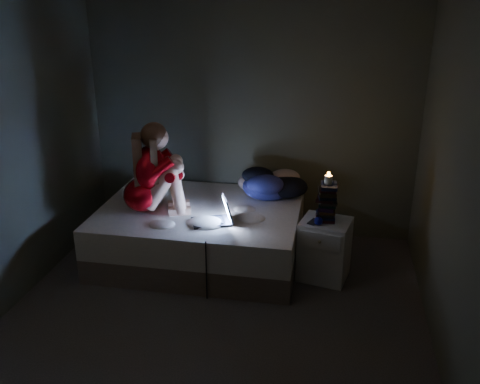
% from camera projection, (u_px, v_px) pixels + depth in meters
% --- Properties ---
extents(floor, '(3.60, 3.80, 0.02)m').
position_uv_depth(floor, '(213.00, 321.00, 4.52)').
color(floor, '#312E2C').
rests_on(floor, ground).
extents(wall_back, '(3.60, 0.02, 2.60)m').
position_uv_depth(wall_back, '(251.00, 120.00, 5.80)').
color(wall_back, '#474A44').
rests_on(wall_back, ground).
extents(wall_front, '(3.60, 0.02, 2.60)m').
position_uv_depth(wall_front, '(106.00, 322.00, 2.30)').
color(wall_front, '#474A44').
rests_on(wall_front, ground).
extents(wall_right, '(0.02, 3.80, 2.60)m').
position_uv_depth(wall_right, '(459.00, 193.00, 3.74)').
color(wall_right, '#474A44').
rests_on(wall_right, ground).
extents(bed, '(2.02, 1.51, 0.55)m').
position_uv_depth(bed, '(201.00, 233.00, 5.49)').
color(bed, beige).
rests_on(bed, ground).
extents(pillow, '(0.40, 0.28, 0.12)m').
position_uv_depth(pillow, '(146.00, 193.00, 5.64)').
color(pillow, silver).
rests_on(pillow, bed).
extents(woman, '(0.66, 0.55, 0.92)m').
position_uv_depth(woman, '(141.00, 169.00, 5.11)').
color(woman, maroon).
rests_on(woman, bed).
extents(laptop, '(0.45, 0.39, 0.26)m').
position_uv_depth(laptop, '(211.00, 210.00, 5.01)').
color(laptop, black).
rests_on(laptop, bed).
extents(clothes_pile, '(0.68, 0.61, 0.34)m').
position_uv_depth(clothes_pile, '(268.00, 182.00, 5.63)').
color(clothes_pile, navy).
rests_on(clothes_pile, bed).
extents(nightstand, '(0.52, 0.48, 0.60)m').
position_uv_depth(nightstand, '(324.00, 249.00, 5.10)').
color(nightstand, silver).
rests_on(nightstand, ground).
extents(book_stack, '(0.19, 0.25, 0.37)m').
position_uv_depth(book_stack, '(327.00, 202.00, 4.94)').
color(book_stack, black).
rests_on(book_stack, nightstand).
extents(candle, '(0.07, 0.07, 0.08)m').
position_uv_depth(candle, '(328.00, 179.00, 4.86)').
color(candle, beige).
rests_on(candle, book_stack).
extents(phone, '(0.09, 0.15, 0.01)m').
position_uv_depth(phone, '(315.00, 223.00, 4.94)').
color(phone, black).
rests_on(phone, nightstand).
extents(blue_orb, '(0.08, 0.08, 0.08)m').
position_uv_depth(blue_orb, '(321.00, 222.00, 4.88)').
color(blue_orb, '#090A69').
rests_on(blue_orb, nightstand).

